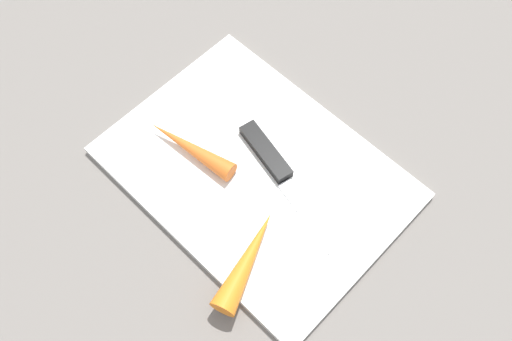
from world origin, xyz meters
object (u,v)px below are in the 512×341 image
Objects in this scene: carrot_short at (190,148)px; knife at (272,159)px; carrot_long at (248,259)px; cutting_board at (256,173)px.

knife is at bearing -153.03° from carrot_short.
cutting_board is at bearing 21.24° from carrot_long.
knife is 0.10m from carrot_short.
carrot_long reaches higher than knife.
carrot_short is (0.08, 0.06, 0.01)m from knife.
carrot_long is at bearing 150.64° from carrot_short.
knife is 0.14m from carrot_long.
knife is 1.58× the size of carrot_long.
cutting_board is at bearing -163.01° from carrot_short.
carrot_long is at bearing 129.66° from cutting_board.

